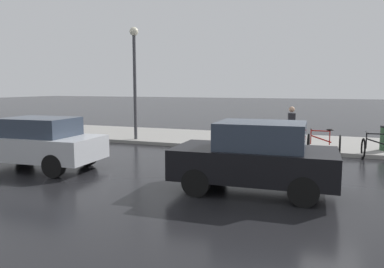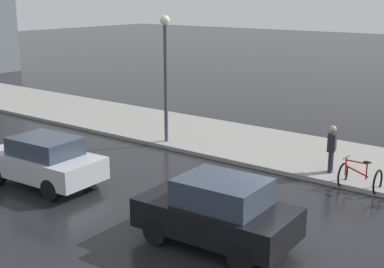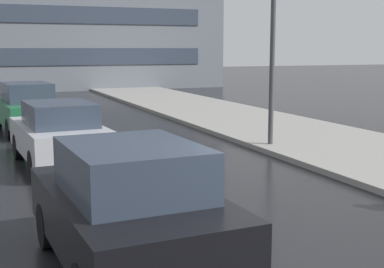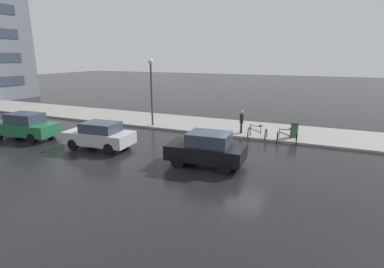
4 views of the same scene
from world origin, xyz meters
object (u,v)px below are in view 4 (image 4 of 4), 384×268
at_px(bicycle_nearest, 287,137).
at_px(car_black, 207,149).
at_px(car_silver, 100,135).
at_px(pedestrian, 241,121).
at_px(car_green, 24,126).
at_px(trash_bin, 294,131).
at_px(bicycle_second, 257,133).
at_px(streetlamp, 151,84).

bearing_deg(bicycle_nearest, car_black, 149.48).
bearing_deg(car_silver, pedestrian, -47.32).
distance_m(car_black, car_green, 12.41).
height_order(pedestrian, trash_bin, pedestrian).
bearing_deg(bicycle_nearest, bicycle_second, 84.16).
xyz_separation_m(bicycle_nearest, trash_bin, (1.25, -0.31, 0.12)).
distance_m(bicycle_nearest, car_green, 16.52).
height_order(pedestrian, streetlamp, streetlamp).
bearing_deg(bicycle_second, car_green, 112.47).
relative_size(car_green, trash_bin, 4.39).
relative_size(bicycle_nearest, streetlamp, 0.25).
relative_size(car_black, car_silver, 0.96).
xyz_separation_m(car_black, car_green, (-0.14, 12.41, -0.01)).
xyz_separation_m(car_silver, trash_bin, (6.53, -10.04, -0.27)).
relative_size(bicycle_nearest, trash_bin, 1.18).
distance_m(bicycle_nearest, car_silver, 11.07).
bearing_deg(streetlamp, car_black, -131.97).
bearing_deg(bicycle_nearest, streetlamp, 86.92).
height_order(car_black, streetlamp, streetlamp).
bearing_deg(car_black, trash_bin, -27.68).
height_order(car_green, trash_bin, car_green).
distance_m(car_silver, trash_bin, 11.98).
bearing_deg(car_green, streetlamp, -44.28).
relative_size(bicycle_second, car_silver, 0.28).
bearing_deg(car_silver, trash_bin, -56.97).
relative_size(car_silver, streetlamp, 0.80).
height_order(bicycle_second, trash_bin, trash_bin).
distance_m(bicycle_nearest, bicycle_second, 1.83).
relative_size(pedestrian, trash_bin, 1.63).
xyz_separation_m(streetlamp, trash_bin, (0.73, -10.01, -2.71)).
distance_m(car_silver, car_green, 5.84).
height_order(car_green, pedestrian, pedestrian).
bearing_deg(pedestrian, car_green, 117.02).
height_order(bicycle_second, car_silver, car_silver).
xyz_separation_m(bicycle_second, trash_bin, (1.07, -2.13, 0.11)).
relative_size(car_silver, trash_bin, 3.84).
xyz_separation_m(bicycle_nearest, streetlamp, (0.52, 9.70, 2.83)).
bearing_deg(pedestrian, car_silver, 132.68).
distance_m(bicycle_second, car_silver, 9.61).
height_order(car_black, car_silver, car_black).
bearing_deg(bicycle_second, trash_bin, -63.41).
distance_m(car_green, trash_bin, 17.26).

